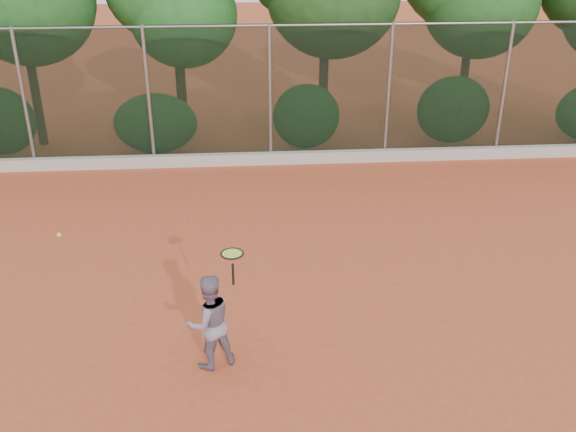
{
  "coord_description": "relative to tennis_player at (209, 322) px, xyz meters",
  "views": [
    {
      "loc": [
        -0.73,
        -8.75,
        5.88
      ],
      "look_at": [
        0.0,
        1.0,
        1.25
      ],
      "focal_mm": 40.0,
      "sensor_mm": 36.0,
      "label": 1
    }
  ],
  "objects": [
    {
      "name": "concrete_curb",
      "position": [
        1.27,
        8.07,
        -0.57
      ],
      "size": [
        24.0,
        0.2,
        0.3
      ],
      "primitive_type": "cube",
      "color": "#B8B3AB",
      "rests_on": "ground"
    },
    {
      "name": "ground",
      "position": [
        1.27,
        1.25,
        -0.72
      ],
      "size": [
        80.0,
        80.0,
        0.0
      ],
      "primitive_type": "plane",
      "color": "#C2512D",
      "rests_on": "ground"
    },
    {
      "name": "chainlink_fence",
      "position": [
        1.27,
        8.25,
        1.14
      ],
      "size": [
        24.09,
        0.09,
        3.5
      ],
      "color": "black",
      "rests_on": "ground"
    },
    {
      "name": "tennis_ball_in_flight",
      "position": [
        -1.97,
        0.44,
        1.22
      ],
      "size": [
        0.07,
        0.07,
        0.07
      ],
      "color": "yellow",
      "rests_on": "ground"
    },
    {
      "name": "tennis_player",
      "position": [
        0.0,
        0.0,
        0.0
      ],
      "size": [
        0.86,
        0.78,
        1.44
      ],
      "primitive_type": "imported",
      "rotation": [
        0.0,
        0.0,
        3.56
      ],
      "color": "gray",
      "rests_on": "ground"
    },
    {
      "name": "tennis_racket",
      "position": [
        0.36,
        -0.05,
        1.06
      ],
      "size": [
        0.32,
        0.32,
        0.53
      ],
      "color": "black",
      "rests_on": "ground"
    }
  ]
}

